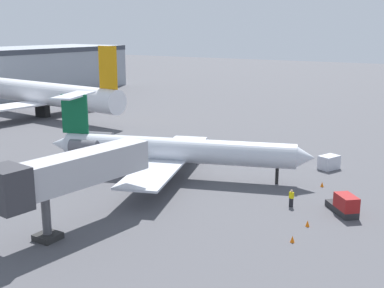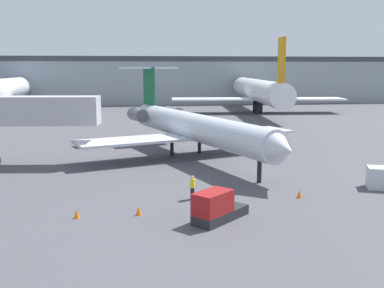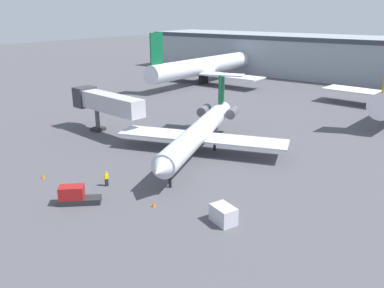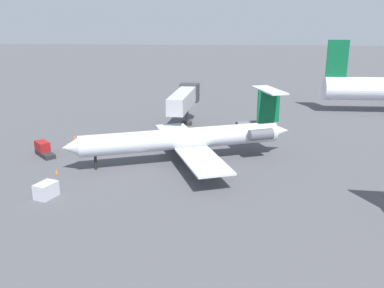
{
  "view_description": "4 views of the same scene",
  "coord_description": "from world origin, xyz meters",
  "px_view_note": "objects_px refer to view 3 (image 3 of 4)",
  "views": [
    {
      "loc": [
        -46.68,
        -23.94,
        16.44
      ],
      "look_at": [
        -1.02,
        4.55,
        3.76
      ],
      "focal_mm": 46.12,
      "sensor_mm": 36.0,
      "label": 1
    },
    {
      "loc": [
        -8.72,
        -38.83,
        9.04
      ],
      "look_at": [
        -2.98,
        2.36,
        2.02
      ],
      "focal_mm": 42.73,
      "sensor_mm": 36.0,
      "label": 2
    },
    {
      "loc": [
        27.05,
        -35.35,
        18.38
      ],
      "look_at": [
        -0.54,
        1.88,
        2.82
      ],
      "focal_mm": 37.26,
      "sensor_mm": 36.0,
      "label": 3
    },
    {
      "loc": [
        52.93,
        10.2,
        19.33
      ],
      "look_at": [
        0.39,
        7.3,
        3.24
      ],
      "focal_mm": 41.39,
      "sensor_mm": 36.0,
      "label": 4
    }
  ],
  "objects_px": {
    "ground_crew_marshaller": "(106,179)",
    "traffic_cone_mid": "(154,204)",
    "traffic_cone_near": "(63,184)",
    "parked_airliner_west_end": "(203,66)",
    "cargo_container_uld": "(223,214)",
    "traffic_cone_far": "(43,176)",
    "regional_jet": "(201,130)",
    "baggage_tug_lead": "(76,196)",
    "jet_bridge": "(104,102)"
  },
  "relations": [
    {
      "from": "traffic_cone_mid",
      "to": "parked_airliner_west_end",
      "type": "bearing_deg",
      "value": 121.05
    },
    {
      "from": "ground_crew_marshaller",
      "to": "baggage_tug_lead",
      "type": "height_order",
      "value": "baggage_tug_lead"
    },
    {
      "from": "traffic_cone_mid",
      "to": "traffic_cone_far",
      "type": "height_order",
      "value": "same"
    },
    {
      "from": "traffic_cone_mid",
      "to": "traffic_cone_near",
      "type": "bearing_deg",
      "value": -168.48
    },
    {
      "from": "traffic_cone_near",
      "to": "parked_airliner_west_end",
      "type": "height_order",
      "value": "parked_airliner_west_end"
    },
    {
      "from": "parked_airliner_west_end",
      "to": "traffic_cone_near",
      "type": "bearing_deg",
      "value": -68.2
    },
    {
      "from": "cargo_container_uld",
      "to": "traffic_cone_far",
      "type": "bearing_deg",
      "value": -170.21
    },
    {
      "from": "traffic_cone_far",
      "to": "parked_airliner_west_end",
      "type": "distance_m",
      "value": 66.18
    },
    {
      "from": "jet_bridge",
      "to": "traffic_cone_near",
      "type": "distance_m",
      "value": 20.63
    },
    {
      "from": "ground_crew_marshaller",
      "to": "traffic_cone_near",
      "type": "bearing_deg",
      "value": -142.31
    },
    {
      "from": "jet_bridge",
      "to": "parked_airliner_west_end",
      "type": "xyz_separation_m",
      "value": [
        -13.48,
        46.01,
        -0.49
      ]
    },
    {
      "from": "cargo_container_uld",
      "to": "traffic_cone_far",
      "type": "xyz_separation_m",
      "value": [
        -22.14,
        -3.82,
        -0.54
      ]
    },
    {
      "from": "traffic_cone_mid",
      "to": "traffic_cone_far",
      "type": "xyz_separation_m",
      "value": [
        -14.97,
        -2.35,
        0.0
      ]
    },
    {
      "from": "traffic_cone_near",
      "to": "jet_bridge",
      "type": "bearing_deg",
      "value": 124.97
    },
    {
      "from": "jet_bridge",
      "to": "traffic_cone_near",
      "type": "xyz_separation_m",
      "value": [
        11.51,
        -16.46,
        -4.71
      ]
    },
    {
      "from": "ground_crew_marshaller",
      "to": "traffic_cone_mid",
      "type": "xyz_separation_m",
      "value": [
        7.47,
        -0.62,
        -0.58
      ]
    },
    {
      "from": "baggage_tug_lead",
      "to": "traffic_cone_near",
      "type": "relative_size",
      "value": 7.1
    },
    {
      "from": "baggage_tug_lead",
      "to": "parked_airliner_west_end",
      "type": "bearing_deg",
      "value": 114.66
    },
    {
      "from": "jet_bridge",
      "to": "traffic_cone_far",
      "type": "relative_size",
      "value": 27.13
    },
    {
      "from": "traffic_cone_far",
      "to": "parked_airliner_west_end",
      "type": "bearing_deg",
      "value": 108.78
    },
    {
      "from": "ground_crew_marshaller",
      "to": "traffic_cone_mid",
      "type": "bearing_deg",
      "value": -4.75
    },
    {
      "from": "traffic_cone_near",
      "to": "traffic_cone_mid",
      "type": "bearing_deg",
      "value": 11.52
    },
    {
      "from": "regional_jet",
      "to": "cargo_container_uld",
      "type": "bearing_deg",
      "value": -48.68
    },
    {
      "from": "traffic_cone_far",
      "to": "parked_airliner_west_end",
      "type": "xyz_separation_m",
      "value": [
        -21.26,
        62.53,
        4.22
      ]
    },
    {
      "from": "baggage_tug_lead",
      "to": "traffic_cone_far",
      "type": "relative_size",
      "value": 7.1
    },
    {
      "from": "regional_jet",
      "to": "jet_bridge",
      "type": "relative_size",
      "value": 1.98
    },
    {
      "from": "cargo_container_uld",
      "to": "traffic_cone_far",
      "type": "distance_m",
      "value": 22.48
    },
    {
      "from": "cargo_container_uld",
      "to": "parked_airliner_west_end",
      "type": "xyz_separation_m",
      "value": [
        -43.41,
        58.71,
        3.68
      ]
    },
    {
      "from": "cargo_container_uld",
      "to": "traffic_cone_far",
      "type": "height_order",
      "value": "cargo_container_uld"
    },
    {
      "from": "traffic_cone_far",
      "to": "ground_crew_marshaller",
      "type": "bearing_deg",
      "value": 21.63
    },
    {
      "from": "ground_crew_marshaller",
      "to": "cargo_container_uld",
      "type": "bearing_deg",
      "value": 3.31
    },
    {
      "from": "ground_crew_marshaller",
      "to": "parked_airliner_west_end",
      "type": "distance_m",
      "value": 66.24
    },
    {
      "from": "baggage_tug_lead",
      "to": "cargo_container_uld",
      "type": "bearing_deg",
      "value": 21.91
    },
    {
      "from": "jet_bridge",
      "to": "parked_airliner_west_end",
      "type": "relative_size",
      "value": 0.37
    },
    {
      "from": "traffic_cone_mid",
      "to": "regional_jet",
      "type": "bearing_deg",
      "value": 109.14
    },
    {
      "from": "regional_jet",
      "to": "baggage_tug_lead",
      "type": "bearing_deg",
      "value": -93.42
    },
    {
      "from": "regional_jet",
      "to": "traffic_cone_mid",
      "type": "xyz_separation_m",
      "value": [
        5.52,
        -15.9,
        -2.91
      ]
    },
    {
      "from": "traffic_cone_mid",
      "to": "parked_airliner_west_end",
      "type": "xyz_separation_m",
      "value": [
        -36.24,
        60.18,
        4.22
      ]
    },
    {
      "from": "jet_bridge",
      "to": "baggage_tug_lead",
      "type": "relative_size",
      "value": 3.82
    },
    {
      "from": "jet_bridge",
      "to": "parked_airliner_west_end",
      "type": "bearing_deg",
      "value": 106.32
    },
    {
      "from": "parked_airliner_west_end",
      "to": "baggage_tug_lead",
      "type": "bearing_deg",
      "value": -65.34
    },
    {
      "from": "baggage_tug_lead",
      "to": "traffic_cone_near",
      "type": "xyz_separation_m",
      "value": [
        -4.53,
        1.83,
        -0.56
      ]
    },
    {
      "from": "regional_jet",
      "to": "cargo_container_uld",
      "type": "xyz_separation_m",
      "value": [
        12.69,
        -14.44,
        -2.37
      ]
    },
    {
      "from": "jet_bridge",
      "to": "baggage_tug_lead",
      "type": "distance_m",
      "value": 24.67
    },
    {
      "from": "jet_bridge",
      "to": "ground_crew_marshaller",
      "type": "bearing_deg",
      "value": -41.54
    },
    {
      "from": "baggage_tug_lead",
      "to": "cargo_container_uld",
      "type": "xyz_separation_m",
      "value": [
        13.89,
        5.59,
        -0.02
      ]
    },
    {
      "from": "ground_crew_marshaller",
      "to": "regional_jet",
      "type": "bearing_deg",
      "value": 82.71
    },
    {
      "from": "jet_bridge",
      "to": "regional_jet",
      "type": "bearing_deg",
      "value": 5.77
    },
    {
      "from": "ground_crew_marshaller",
      "to": "parked_airliner_west_end",
      "type": "height_order",
      "value": "parked_airliner_west_end"
    },
    {
      "from": "baggage_tug_lead",
      "to": "traffic_cone_mid",
      "type": "xyz_separation_m",
      "value": [
        6.72,
        4.12,
        -0.56
      ]
    }
  ]
}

